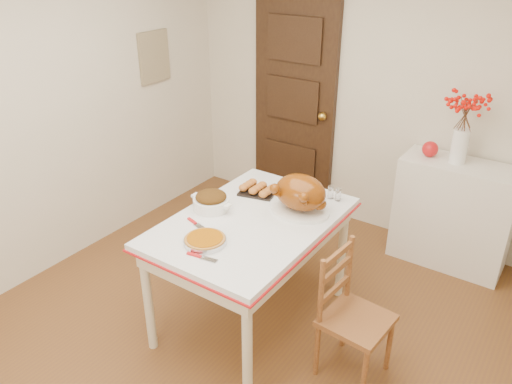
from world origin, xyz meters
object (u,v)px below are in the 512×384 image
Objects in this scene: sideboard at (453,214)px; kitchen_table at (252,271)px; turkey_platter at (300,194)px; chair_oak at (357,318)px; pumpkin_pie at (205,239)px.

kitchen_table is at bearing -121.21° from sideboard.
kitchen_table is 3.34× the size of turkey_platter.
chair_oak is 2.09× the size of turkey_platter.
pumpkin_pie is at bearing 116.13° from chair_oak.
pumpkin_pie is (-0.27, -0.66, -0.10)m from turkey_platter.
turkey_platter is (-0.72, -1.26, 0.50)m from sideboard.
turkey_platter is at bearing 67.71° from pumpkin_pie.
turkey_platter is 0.72m from pumpkin_pie.
kitchen_table is (-0.93, -1.53, -0.04)m from sideboard.
chair_oak is 3.34× the size of pumpkin_pie.
chair_oak is (-0.13, -1.58, -0.02)m from sideboard.
kitchen_table is 0.64m from turkey_platter.
sideboard reaches higher than chair_oak.
kitchen_table is at bearing 91.07° from chair_oak.
pumpkin_pie reaches higher than kitchen_table.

